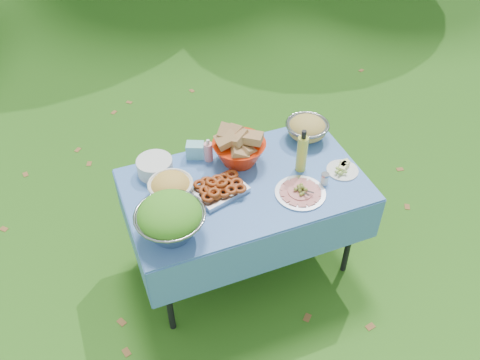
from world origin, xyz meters
name	(u,v)px	position (x,y,z in m)	size (l,w,h in m)	color
ground	(244,261)	(0.00, 0.00, 0.00)	(80.00, 80.00, 0.00)	#153A0A
picnic_table	(245,225)	(0.00, 0.00, 0.38)	(1.46, 0.86, 0.76)	#79AFE8
salad_bowl	(170,218)	(-0.53, -0.23, 0.89)	(0.39, 0.39, 0.25)	gray
pasta_bowl_white	(171,186)	(-0.45, 0.07, 0.83)	(0.26, 0.26, 0.15)	silver
plate_stack	(155,166)	(-0.48, 0.30, 0.81)	(0.22, 0.22, 0.10)	silver
wipes_box	(195,150)	(-0.20, 0.36, 0.81)	(0.11, 0.08, 0.10)	#78C5CC
sanitizer_bottle	(208,150)	(-0.13, 0.30, 0.84)	(0.06, 0.06, 0.16)	pink
bread_bowl	(239,147)	(0.04, 0.21, 0.87)	(0.34, 0.34, 0.23)	red
pasta_bowl_steel	(307,128)	(0.56, 0.28, 0.84)	(0.29, 0.29, 0.15)	gray
fried_tray	(220,189)	(-0.17, -0.02, 0.80)	(0.30, 0.21, 0.07)	silver
charcuterie_platter	(301,189)	(0.28, -0.20, 0.80)	(0.31, 0.31, 0.07)	silver
oil_bottle	(302,151)	(0.38, 0.00, 0.91)	(0.07, 0.07, 0.30)	gold
cheese_plate	(343,168)	(0.61, -0.11, 0.79)	(0.20, 0.20, 0.05)	silver
shaker	(325,179)	(0.45, -0.17, 0.80)	(0.05, 0.05, 0.08)	white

